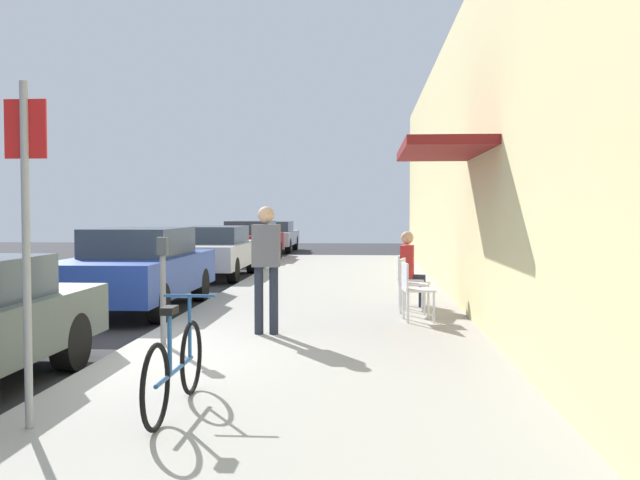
% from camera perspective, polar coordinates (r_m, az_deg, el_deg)
% --- Properties ---
extents(ground_plane, '(60.00, 60.00, 0.00)m').
position_cam_1_polar(ground_plane, '(8.43, -16.86, -9.75)').
color(ground_plane, '#2D2D30').
extents(sidewalk_slab, '(4.50, 32.00, 0.12)m').
position_cam_1_polar(sidewalk_slab, '(9.87, -0.17, -7.51)').
color(sidewalk_slab, '#9E9B93').
rests_on(sidewalk_slab, ground_plane).
extents(building_facade, '(1.40, 32.00, 5.19)m').
position_cam_1_polar(building_facade, '(9.89, 13.93, 7.17)').
color(building_facade, beige).
rests_on(building_facade, ground_plane).
extents(parked_car_1, '(1.80, 4.40, 1.46)m').
position_cam_1_polar(parked_car_1, '(12.65, -14.76, -2.25)').
color(parked_car_1, navy).
rests_on(parked_car_1, ground_plane).
extents(parked_car_2, '(1.80, 4.40, 1.35)m').
position_cam_1_polar(parked_car_2, '(18.46, -8.75, -0.88)').
color(parked_car_2, '#B7B7BC').
rests_on(parked_car_2, ground_plane).
extents(parked_car_3, '(1.80, 4.40, 1.41)m').
position_cam_1_polar(parked_car_3, '(24.12, -5.74, -0.04)').
color(parked_car_3, maroon).
rests_on(parked_car_3, ground_plane).
extents(parked_car_4, '(1.80, 4.40, 1.31)m').
position_cam_1_polar(parked_car_4, '(30.01, -3.84, 0.36)').
color(parked_car_4, '#B7B7BC').
rests_on(parked_car_4, ground_plane).
extents(parking_meter, '(0.12, 0.10, 1.32)m').
position_cam_1_polar(parking_meter, '(8.69, -12.80, -3.42)').
color(parking_meter, slate).
rests_on(parking_meter, sidewalk_slab).
extents(street_sign, '(0.32, 0.06, 2.60)m').
position_cam_1_polar(street_sign, '(5.61, -23.01, 0.99)').
color(street_sign, gray).
rests_on(street_sign, sidewalk_slab).
extents(bicycle_0, '(0.46, 1.71, 0.90)m').
position_cam_1_polar(bicycle_0, '(5.89, -11.82, -10.20)').
color(bicycle_0, black).
rests_on(bicycle_0, sidewalk_slab).
extents(cafe_chair_0, '(0.49, 0.49, 0.87)m').
position_cam_1_polar(cafe_chair_0, '(10.42, 7.68, -3.87)').
color(cafe_chair_0, silver).
rests_on(cafe_chair_0, sidewalk_slab).
extents(cafe_chair_1, '(0.53, 0.53, 0.87)m').
position_cam_1_polar(cafe_chair_1, '(11.28, 7.40, -3.40)').
color(cafe_chair_1, silver).
rests_on(cafe_chair_1, sidewalk_slab).
extents(cafe_chair_2, '(0.49, 0.49, 0.87)m').
position_cam_1_polar(cafe_chair_2, '(12.04, 7.17, -3.03)').
color(cafe_chair_2, silver).
rests_on(cafe_chair_2, sidewalk_slab).
extents(seated_patron_2, '(0.46, 0.40, 1.29)m').
position_cam_1_polar(seated_patron_2, '(12.02, 7.46, -2.12)').
color(seated_patron_2, '#232838').
rests_on(seated_patron_2, sidewalk_slab).
extents(pedestrian_standing, '(0.36, 0.22, 1.70)m').
position_cam_1_polar(pedestrian_standing, '(9.21, -4.45, -1.59)').
color(pedestrian_standing, '#232838').
rests_on(pedestrian_standing, sidewalk_slab).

